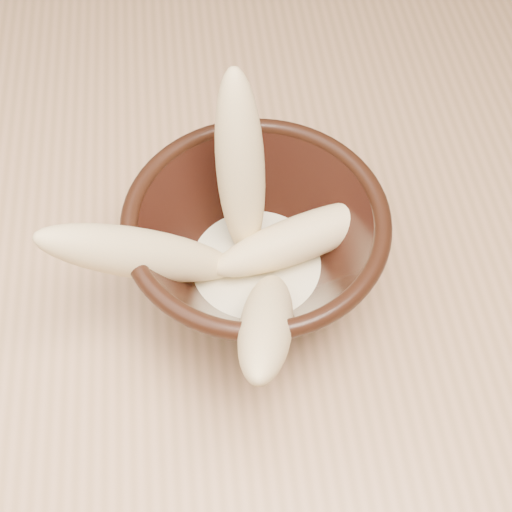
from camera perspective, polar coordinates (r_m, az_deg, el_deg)
The scene contains 7 objects.
table at distance 0.68m, azimuth -3.41°, elevation -4.53°, with size 1.20×0.80×0.75m.
bowl at distance 0.55m, azimuth 0.00°, elevation 0.53°, with size 0.20×0.20×0.11m.
milk_puddle at distance 0.57m, azimuth 0.00°, elevation -0.96°, with size 0.11×0.11×0.02m, color #EFE8C0.
banana_upright at distance 0.53m, azimuth -1.25°, elevation 7.10°, with size 0.04×0.04×0.16m, color #FAD994.
banana_left at distance 0.52m, azimuth -8.90°, elevation 0.14°, with size 0.04×0.04×0.17m, color #FAD994.
banana_across at distance 0.56m, azimuth 3.74°, elevation 1.49°, with size 0.04×0.04×0.15m, color #FAD994.
banana_front at distance 0.49m, azimuth 0.85°, elevation -5.43°, with size 0.04×0.04×0.16m, color #FAD994.
Camera 1 is at (0.00, -0.34, 1.27)m, focal length 50.00 mm.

